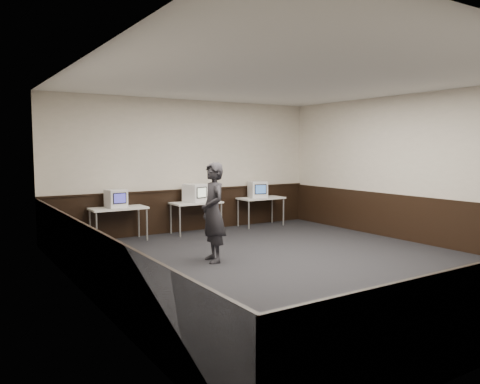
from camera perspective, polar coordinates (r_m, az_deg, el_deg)
name	(u,v)px	position (r m, az deg, el deg)	size (l,w,h in m)	color
floor	(291,264)	(8.37, 6.21, -8.72)	(8.00, 8.00, 0.00)	black
ceiling	(293,79)	(8.20, 6.45, 13.50)	(8.00, 8.00, 0.00)	white
back_wall	(188,166)	(11.52, -6.32, 3.19)	(7.00, 7.00, 0.00)	beige
left_wall	(86,181)	(6.53, -18.30, 1.27)	(8.00, 8.00, 0.00)	beige
right_wall	(420,169)	(10.69, 21.08, 2.69)	(8.00, 8.00, 0.00)	beige
wainscot_back	(189,211)	(11.59, -6.22, -2.26)	(6.98, 0.04, 1.00)	black
wainscot_left	(90,262)	(6.70, -17.86, -8.15)	(0.04, 7.98, 1.00)	black
wainscot_right	(417,220)	(10.77, 20.82, -3.17)	(0.04, 7.98, 1.00)	black
wainscot_rail	(189,190)	(11.52, -6.20, 0.30)	(6.98, 0.06, 0.04)	black
desk_left	(118,211)	(10.51, -14.61, -2.21)	(1.20, 0.60, 0.75)	silver
desk_center	(196,205)	(11.23, -5.36, -1.57)	(1.20, 0.60, 0.75)	silver
desk_right	(261,200)	(12.22, 2.58, -0.99)	(1.20, 0.60, 0.75)	silver
emac_left	(116,198)	(10.48, -14.89, -0.75)	(0.43, 0.45, 0.40)	white
emac_center	(195,193)	(11.22, -5.53, -0.10)	(0.55, 0.57, 0.43)	white
emac_right	(258,189)	(12.18, 2.17, 0.33)	(0.52, 0.54, 0.42)	white
person	(213,212)	(8.36, -3.28, -2.50)	(0.65, 0.43, 1.78)	#252328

